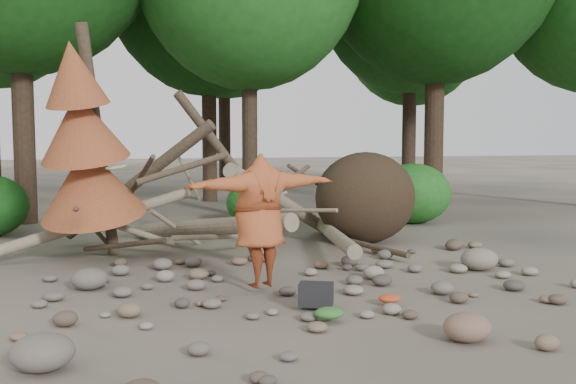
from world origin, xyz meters
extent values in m
plane|color=#514C44|center=(0.00, 0.00, 0.00)|extent=(120.00, 120.00, 0.00)
ellipsoid|color=#332619|center=(2.60, 4.30, 0.99)|extent=(2.20, 1.87, 1.98)
cylinder|color=gray|center=(-1.00, 3.70, 0.55)|extent=(2.61, 5.11, 1.08)
cylinder|color=gray|center=(0.80, 4.20, 0.90)|extent=(3.18, 3.71, 1.90)
cylinder|color=brown|center=(-2.20, 4.60, 1.40)|extent=(3.08, 1.91, 2.49)
cylinder|color=gray|center=(1.60, 3.50, 0.35)|extent=(1.13, 4.98, 0.43)
cylinder|color=brown|center=(-0.30, 4.80, 1.80)|extent=(2.39, 1.03, 2.89)
cylinder|color=gray|center=(-3.00, 4.00, 0.70)|extent=(3.71, 0.86, 1.20)
cylinder|color=#4C3F30|center=(-2.50, 3.50, 0.30)|extent=(1.52, 1.70, 0.49)
cylinder|color=gray|center=(0.20, 4.40, 0.80)|extent=(1.57, 0.85, 0.69)
cylinder|color=#4C3F30|center=(1.80, 4.90, 1.20)|extent=(1.92, 1.25, 1.10)
cylinder|color=gray|center=(-1.20, 4.20, 1.50)|extent=(0.37, 1.42, 0.85)
cylinder|color=#4C3F30|center=(2.20, 3.20, 0.15)|extent=(0.79, 2.54, 0.12)
cylinder|color=gray|center=(-0.80, 3.10, 0.45)|extent=(1.78, 1.11, 0.29)
cylinder|color=#4C3F30|center=(-2.90, 3.80, 2.20)|extent=(0.67, 1.13, 4.35)
cone|color=brown|center=(-3.06, 3.49, 1.50)|extent=(2.06, 2.13, 1.86)
cone|color=brown|center=(-3.16, 3.28, 2.50)|extent=(1.71, 1.78, 1.65)
cone|color=brown|center=(-3.26, 3.09, 3.40)|extent=(1.23, 1.30, 1.41)
cylinder|color=#38281C|center=(-5.00, 9.50, 4.48)|extent=(0.56, 0.56, 8.96)
cylinder|color=#38281C|center=(1.00, 9.20, 3.57)|extent=(0.44, 0.44, 7.14)
cylinder|color=#38281C|center=(7.00, 9.80, 4.72)|extent=(0.60, 0.60, 9.45)
cylinder|color=#38281C|center=(0.50, 14.20, 4.27)|extent=(0.52, 0.52, 8.54)
cylinder|color=#38281C|center=(8.00, 13.80, 4.06)|extent=(0.50, 0.50, 8.12)
cylinder|color=#38281C|center=(2.00, 20.50, 4.38)|extent=(0.54, 0.54, 8.75)
cylinder|color=#38281C|center=(11.00, 20.00, 3.92)|extent=(0.46, 0.46, 7.84)
ellipsoid|color=#1C5A1A|center=(11.00, 20.00, 8.06)|extent=(7.17, 7.17, 8.60)
ellipsoid|color=#1C5A1A|center=(0.80, 7.80, 0.56)|extent=(1.40, 1.40, 1.12)
ellipsoid|color=#246B21|center=(5.00, 7.00, 0.80)|extent=(2.00, 2.00, 1.60)
imported|color=#A54925|center=(-0.51, 0.57, 1.07)|extent=(2.53, 1.31, 1.98)
cylinder|color=tan|center=(-2.54, 0.57, 1.89)|extent=(0.34, 0.34, 0.09)
cube|color=black|center=(0.01, -0.61, 0.15)|extent=(0.53, 0.45, 0.30)
ellipsoid|color=#2F6B2B|center=(-0.01, -1.22, 0.07)|extent=(0.38, 0.31, 0.14)
ellipsoid|color=#B2401E|center=(1.04, -0.68, 0.06)|extent=(0.31, 0.26, 0.11)
ellipsoid|color=#665D55|center=(-3.26, -2.10, 0.19)|extent=(0.63, 0.57, 0.38)
ellipsoid|color=#816150|center=(1.28, -2.30, 0.16)|extent=(0.55, 0.49, 0.33)
ellipsoid|color=gray|center=(3.48, 1.13, 0.19)|extent=(0.65, 0.58, 0.39)
ellipsoid|color=#665F56|center=(-2.99, 1.32, 0.16)|extent=(0.54, 0.49, 0.33)
camera|label=1|loc=(-2.42, -8.66, 2.31)|focal=40.00mm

